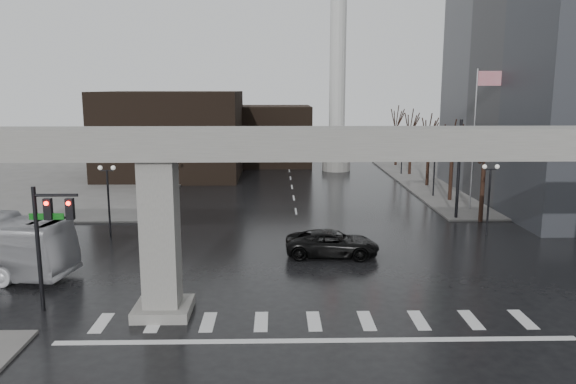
% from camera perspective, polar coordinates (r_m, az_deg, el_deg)
% --- Properties ---
extents(ground, '(160.00, 160.00, 0.00)m').
position_cam_1_polar(ground, '(27.10, 2.51, -12.13)').
color(ground, black).
rests_on(ground, ground).
extents(sidewalk_ne, '(28.00, 36.00, 0.15)m').
position_cam_1_polar(sidewalk_ne, '(67.74, 22.91, 0.92)').
color(sidewalk_ne, slate).
rests_on(sidewalk_ne, ground).
extents(sidewalk_nw, '(28.00, 36.00, 0.15)m').
position_cam_1_polar(sidewalk_nw, '(66.43, -22.69, 0.76)').
color(sidewalk_nw, slate).
rests_on(sidewalk_nw, ground).
extents(elevated_guideway, '(48.00, 2.60, 8.70)m').
position_cam_1_polar(elevated_guideway, '(25.37, 5.49, 2.43)').
color(elevated_guideway, gray).
rests_on(elevated_guideway, ground).
extents(building_far_left, '(16.00, 14.00, 10.00)m').
position_cam_1_polar(building_far_left, '(68.28, -11.68, 5.77)').
color(building_far_left, black).
rests_on(building_far_left, ground).
extents(building_far_mid, '(10.00, 10.00, 8.00)m').
position_cam_1_polar(building_far_mid, '(77.22, -1.47, 5.77)').
color(building_far_mid, black).
rests_on(building_far_mid, ground).
extents(smokestack, '(3.60, 3.60, 30.00)m').
position_cam_1_polar(smokestack, '(71.42, 5.07, 12.85)').
color(smokestack, beige).
rests_on(smokestack, ground).
extents(signal_mast_arm, '(12.12, 0.43, 8.00)m').
position_cam_1_polar(signal_mast_arm, '(45.27, 12.47, 4.46)').
color(signal_mast_arm, black).
rests_on(signal_mast_arm, ground).
extents(signal_left_pole, '(2.30, 0.30, 6.00)m').
position_cam_1_polar(signal_left_pole, '(28.27, -23.15, -3.34)').
color(signal_left_pole, black).
rests_on(signal_left_pole, ground).
extents(flagpole_assembly, '(2.06, 0.12, 12.00)m').
position_cam_1_polar(flagpole_assembly, '(50.01, 18.76, 6.66)').
color(flagpole_assembly, silver).
rests_on(flagpole_assembly, ground).
extents(lamp_right_0, '(1.22, 0.32, 5.11)m').
position_cam_1_polar(lamp_right_0, '(42.39, 19.79, 0.46)').
color(lamp_right_0, black).
rests_on(lamp_right_0, ground).
extents(lamp_right_1, '(1.22, 0.32, 5.11)m').
position_cam_1_polar(lamp_right_1, '(55.52, 14.68, 3.00)').
color(lamp_right_1, black).
rests_on(lamp_right_1, ground).
extents(lamp_right_2, '(1.22, 0.32, 5.11)m').
position_cam_1_polar(lamp_right_2, '(69.00, 11.53, 4.55)').
color(lamp_right_2, black).
rests_on(lamp_right_2, ground).
extents(lamp_left_0, '(1.22, 0.32, 5.11)m').
position_cam_1_polar(lamp_left_0, '(41.29, -17.83, 0.32)').
color(lamp_left_0, black).
rests_on(lamp_left_0, ground).
extents(lamp_left_1, '(1.22, 0.32, 5.11)m').
position_cam_1_polar(lamp_left_1, '(54.69, -13.71, 2.94)').
color(lamp_left_1, black).
rests_on(lamp_left_1, ground).
extents(lamp_left_2, '(1.22, 0.32, 5.11)m').
position_cam_1_polar(lamp_left_2, '(68.33, -11.22, 4.51)').
color(lamp_left_2, black).
rests_on(lamp_left_2, ground).
extents(tree_right_0, '(1.09, 1.58, 7.50)m').
position_cam_1_polar(tree_right_0, '(46.56, 19.18, 0.50)').
color(tree_right_0, black).
rests_on(tree_right_0, ground).
extents(tree_right_1, '(1.09, 1.61, 7.67)m').
position_cam_1_polar(tree_right_1, '(54.02, 16.27, 2.05)').
color(tree_right_1, black).
rests_on(tree_right_1, ground).
extents(tree_right_2, '(1.10, 1.63, 7.85)m').
position_cam_1_polar(tree_right_2, '(61.62, 14.06, 3.23)').
color(tree_right_2, black).
rests_on(tree_right_2, ground).
extents(tree_right_3, '(1.11, 1.66, 8.02)m').
position_cam_1_polar(tree_right_3, '(69.30, 12.34, 4.14)').
color(tree_right_3, black).
rests_on(tree_right_3, ground).
extents(tree_right_4, '(1.12, 1.69, 8.19)m').
position_cam_1_polar(tree_right_4, '(77.06, 10.96, 4.86)').
color(tree_right_4, black).
rests_on(tree_right_4, ground).
extents(pickup_truck, '(6.01, 3.08, 1.62)m').
position_cam_1_polar(pickup_truck, '(35.48, 4.52, -5.23)').
color(pickup_truck, black).
rests_on(pickup_truck, ground).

